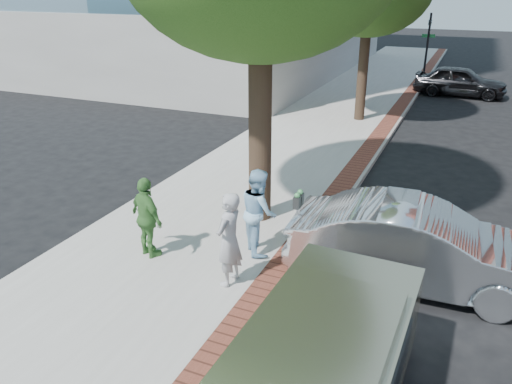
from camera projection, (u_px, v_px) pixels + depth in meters
The scene contains 13 objects.
ground at pixel (250, 265), 10.15m from camera, with size 120.00×120.00×0.00m, color black.
sidewalk at pixel (305, 145), 17.43m from camera, with size 5.00×60.00×0.15m, color #9E9991.
brick_strip at pixel (368, 150), 16.59m from camera, with size 0.60×60.00×0.01m, color brown.
curb at pixel (378, 154), 16.49m from camera, with size 0.10×60.00×0.15m, color gray.
office_base at pixel (207, 37), 32.74m from camera, with size 18.20×22.20×4.00m, color gray.
signal_near at pixel (428, 42), 27.53m from camera, with size 0.70×0.15×3.80m.
parking_meter at pixel (298, 211), 9.70m from camera, with size 0.12×0.32×1.47m.
person_gray at pixel (229, 239), 8.95m from camera, with size 0.66×0.43×1.80m, color #A5A5AA.
person_officer at pixel (259, 211), 10.08m from camera, with size 0.87×0.68×1.79m, color #94C4E5.
person_green at pixel (147, 218), 9.90m from camera, with size 0.99×0.41×1.69m, color #47823B.
sedan_silver at pixel (418, 246), 9.26m from camera, with size 1.67×4.79×1.58m, color silver.
bg_car at pixel (460, 81), 24.95m from camera, with size 1.76×4.38×1.49m, color black.
van at pixel (317, 380), 5.96m from camera, with size 1.90×4.67×1.70m.
Camera 1 is at (3.61, -7.99, 5.31)m, focal length 35.00 mm.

